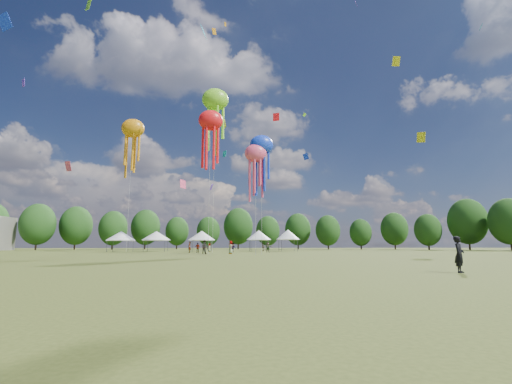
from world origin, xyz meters
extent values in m
plane|color=#384416|center=(0.00, 0.00, 0.00)|extent=(300.00, 300.00, 0.00)
imported|color=black|center=(9.40, -1.60, 0.80)|extent=(0.69, 0.68, 1.60)
imported|color=gray|center=(-3.29, 33.32, 0.95)|extent=(1.17, 1.09, 1.91)
imported|color=gray|center=(-3.15, 54.28, 0.77)|extent=(0.66, 0.85, 1.54)
imported|color=gray|center=(7.63, 56.05, 0.84)|extent=(0.67, 0.84, 1.68)
imported|color=gray|center=(1.24, 47.82, 0.83)|extent=(1.17, 0.80, 1.66)
imported|color=gray|center=(-4.75, 42.23, 0.80)|extent=(1.00, 0.57, 1.60)
imported|color=gray|center=(7.20, 44.92, 0.88)|extent=(1.63, 0.53, 1.75)
imported|color=gray|center=(-6.12, 43.10, 0.91)|extent=(0.45, 0.67, 1.81)
imported|color=gray|center=(0.41, 34.33, 0.92)|extent=(0.87, 1.05, 1.84)
cylinder|color=#47474C|center=(-21.79, 51.35, 1.01)|extent=(0.08, 0.08, 2.03)
cylinder|color=#47474C|center=(-21.79, 55.17, 1.01)|extent=(0.08, 0.08, 2.03)
cylinder|color=#47474C|center=(-17.97, 51.35, 1.01)|extent=(0.08, 0.08, 2.03)
cylinder|color=#47474C|center=(-17.97, 55.17, 1.01)|extent=(0.08, 0.08, 2.03)
cube|color=white|center=(-19.88, 53.26, 2.08)|extent=(4.22, 4.22, 0.10)
cone|color=white|center=(-19.88, 53.26, 3.00)|extent=(5.48, 5.48, 1.74)
cylinder|color=#47474C|center=(-15.60, 53.05, 1.05)|extent=(0.08, 0.08, 2.09)
cylinder|color=#47474C|center=(-15.60, 57.02, 1.05)|extent=(0.08, 0.08, 2.09)
cylinder|color=#47474C|center=(-11.62, 53.05, 1.05)|extent=(0.08, 0.08, 2.09)
cylinder|color=#47474C|center=(-11.62, 57.02, 1.05)|extent=(0.08, 0.08, 2.09)
cube|color=white|center=(-13.61, 55.04, 2.14)|extent=(4.38, 4.38, 0.10)
cone|color=white|center=(-13.61, 55.04, 3.09)|extent=(5.69, 5.69, 1.79)
cylinder|color=#47474C|center=(-6.41, 49.91, 1.03)|extent=(0.08, 0.08, 2.07)
cylinder|color=#47474C|center=(-6.41, 53.55, 1.03)|extent=(0.08, 0.08, 2.07)
cylinder|color=#47474C|center=(-2.77, 49.91, 1.03)|extent=(0.08, 0.08, 2.07)
cylinder|color=#47474C|center=(-2.77, 53.55, 1.03)|extent=(0.08, 0.08, 2.07)
cube|color=white|center=(-4.59, 51.73, 2.12)|extent=(4.03, 4.03, 0.10)
cone|color=white|center=(-4.59, 51.73, 3.06)|extent=(5.24, 5.24, 1.77)
cylinder|color=#47474C|center=(4.94, 52.62, 1.11)|extent=(0.08, 0.08, 2.21)
cylinder|color=#47474C|center=(4.94, 56.02, 1.11)|extent=(0.08, 0.08, 2.21)
cylinder|color=#47474C|center=(8.33, 52.62, 1.11)|extent=(0.08, 0.08, 2.21)
cylinder|color=#47474C|center=(8.33, 56.02, 1.11)|extent=(0.08, 0.08, 2.21)
cube|color=white|center=(6.64, 54.32, 2.26)|extent=(3.79, 3.79, 0.10)
cone|color=white|center=(6.64, 54.32, 3.26)|extent=(4.93, 4.93, 1.90)
cylinder|color=#47474C|center=(10.83, 51.77, 1.14)|extent=(0.08, 0.08, 2.27)
cylinder|color=#47474C|center=(10.83, 54.94, 1.14)|extent=(0.08, 0.08, 2.27)
cylinder|color=#47474C|center=(14.00, 51.77, 1.14)|extent=(0.08, 0.08, 2.27)
cylinder|color=#47474C|center=(14.00, 54.94, 1.14)|extent=(0.08, 0.08, 2.27)
cube|color=white|center=(12.41, 53.35, 2.32)|extent=(3.56, 3.56, 0.10)
cone|color=white|center=(12.41, 53.35, 3.35)|extent=(4.63, 4.63, 1.95)
ellipsoid|color=#FF161A|center=(-2.75, 33.62, 19.43)|extent=(3.61, 2.53, 3.07)
cylinder|color=beige|center=(-2.75, 33.62, 9.71)|extent=(0.03, 0.03, 19.43)
ellipsoid|color=#7EDE24|center=(-2.32, 42.76, 26.61)|extent=(4.67, 3.27, 3.97)
cylinder|color=beige|center=(-2.32, 42.76, 13.31)|extent=(0.03, 0.03, 26.61)
ellipsoid|color=#1637CB|center=(4.17, 28.52, 14.43)|extent=(3.10, 2.17, 2.63)
cylinder|color=beige|center=(4.17, 28.52, 7.21)|extent=(0.03, 0.03, 14.43)
ellipsoid|color=orange|center=(-17.89, 49.76, 23.16)|extent=(4.27, 2.99, 3.63)
cylinder|color=beige|center=(-17.89, 49.76, 11.58)|extent=(0.03, 0.03, 23.16)
ellipsoid|color=#F0466D|center=(3.36, 28.21, 13.15)|extent=(2.91, 2.03, 2.47)
cylinder|color=beige|center=(3.36, 28.21, 6.58)|extent=(0.03, 0.03, 13.15)
cube|color=orange|center=(-2.52, 33.63, 33.73)|extent=(0.73, 0.77, 1.15)
cube|color=#FFF21A|center=(-0.52, 56.72, 27.12)|extent=(0.84, 1.33, 1.84)
cube|color=#7EDE24|center=(18.99, 63.86, 32.75)|extent=(0.94, 0.43, 0.98)
cube|color=#169BC0|center=(-0.48, 49.53, 18.60)|extent=(0.72, 0.91, 1.29)
cube|color=#6630D7|center=(20.97, 35.39, 42.07)|extent=(1.10, 1.66, 1.98)
cube|color=orange|center=(-0.63, 58.17, 51.61)|extent=(0.47, 0.82, 1.10)
cube|color=#FFF21A|center=(24.40, 29.63, 28.13)|extent=(1.10, 0.73, 1.35)
cube|color=#7EDE24|center=(-14.46, 16.87, 25.36)|extent=(1.36, 1.63, 2.31)
cube|color=#1637CB|center=(-25.81, 22.76, 26.26)|extent=(1.96, 0.74, 2.14)
cube|color=#169BC0|center=(-4.48, 39.84, 37.55)|extent=(1.12, 2.15, 2.34)
cube|color=#F0466D|center=(-10.61, 72.57, 16.52)|extent=(1.51, 1.82, 2.47)
cube|color=#6630D7|center=(-25.89, 27.68, 21.28)|extent=(0.67, 0.58, 1.01)
cube|color=#FF161A|center=(10.42, 54.33, 28.25)|extent=(1.32, 0.71, 1.79)
cube|color=#FFF21A|center=(36.94, 44.91, 21.67)|extent=(1.16, 1.49, 2.16)
cube|color=#1637CB|center=(17.68, 58.25, 20.77)|extent=(1.34, 0.61, 1.67)
cube|color=#169BC0|center=(32.85, 23.01, 29.83)|extent=(0.63, 0.80, 0.80)
cube|color=#F0466D|center=(-31.97, 56.75, 17.07)|extent=(1.64, 1.46, 2.02)
cube|color=#6630D7|center=(-2.94, 51.94, 12.46)|extent=(0.74, 1.37, 1.38)
cylinder|color=#38281C|center=(-47.17, 78.19, 1.68)|extent=(0.44, 0.44, 3.36)
ellipsoid|color=#1E4216|center=(-47.17, 78.19, 6.51)|extent=(8.40, 8.40, 10.51)
cylinder|color=#38281C|center=(-40.68, 85.49, 1.71)|extent=(0.44, 0.44, 3.41)
ellipsoid|color=#1E4216|center=(-40.68, 85.49, 6.61)|extent=(8.53, 8.53, 10.66)
cylinder|color=#38281C|center=(-30.60, 85.02, 1.53)|extent=(0.44, 0.44, 3.07)
ellipsoid|color=#1E4216|center=(-30.60, 85.02, 5.94)|extent=(7.66, 7.66, 9.58)
cylinder|color=#38281C|center=(-23.51, 93.33, 1.72)|extent=(0.44, 0.44, 3.43)
ellipsoid|color=#1E4216|center=(-23.51, 93.33, 6.65)|extent=(8.58, 8.58, 10.73)
cylinder|color=#38281C|center=(-14.76, 98.96, 1.47)|extent=(0.44, 0.44, 2.95)
ellipsoid|color=#1E4216|center=(-14.76, 98.96, 5.71)|extent=(7.37, 7.37, 9.21)
cylinder|color=#38281C|center=(-4.70, 95.06, 1.45)|extent=(0.44, 0.44, 2.89)
ellipsoid|color=#1E4216|center=(-4.70, 95.06, 5.61)|extent=(7.23, 7.23, 9.04)
cylinder|color=#38281C|center=(4.91, 99.49, 1.92)|extent=(0.44, 0.44, 3.84)
ellipsoid|color=#1E4216|center=(4.91, 99.49, 7.44)|extent=(9.60, 9.60, 11.99)
cylinder|color=#38281C|center=(13.19, 88.44, 1.42)|extent=(0.44, 0.44, 2.84)
ellipsoid|color=#1E4216|center=(13.19, 88.44, 5.51)|extent=(7.11, 7.11, 8.89)
cylinder|color=#38281C|center=(22.93, 91.04, 1.58)|extent=(0.44, 0.44, 3.16)
ellipsoid|color=#1E4216|center=(22.93, 91.04, 6.13)|extent=(7.91, 7.91, 9.88)
cylinder|color=#38281C|center=(30.69, 85.29, 1.44)|extent=(0.44, 0.44, 2.88)
ellipsoid|color=#1E4216|center=(30.69, 85.29, 5.59)|extent=(7.21, 7.21, 9.01)
cylinder|color=#38281C|center=(41.52, 87.24, 1.31)|extent=(0.44, 0.44, 2.63)
ellipsoid|color=#1E4216|center=(41.52, 87.24, 5.09)|extent=(6.57, 6.57, 8.22)
cylinder|color=#38281C|center=(50.52, 83.73, 1.56)|extent=(0.44, 0.44, 3.13)
ellipsoid|color=#1E4216|center=(50.52, 83.73, 6.06)|extent=(7.81, 7.81, 9.77)
cylinder|color=#38281C|center=(53.64, 71.81, 1.36)|extent=(0.44, 0.44, 2.72)
ellipsoid|color=#1E4216|center=(53.64, 71.81, 5.27)|extent=(6.80, 6.80, 8.50)
cylinder|color=#38281C|center=(62.96, 68.92, 1.90)|extent=(0.44, 0.44, 3.81)
ellipsoid|color=#1E4216|center=(62.96, 68.92, 7.38)|extent=(9.52, 9.52, 11.90)
cylinder|color=#38281C|center=(66.57, 59.80, 1.76)|extent=(0.44, 0.44, 3.51)
ellipsoid|color=#1E4216|center=(66.57, 59.80, 6.80)|extent=(8.78, 8.78, 10.97)
camera|label=1|loc=(-1.21, -16.43, 1.20)|focal=24.68mm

